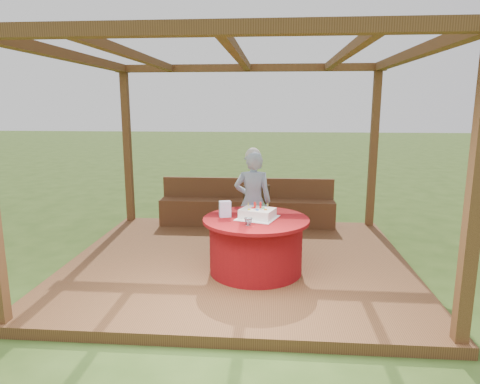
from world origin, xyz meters
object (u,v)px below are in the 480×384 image
at_px(elderly_woman, 253,200).
at_px(birthday_cake, 257,213).
at_px(chair, 258,212).
at_px(drinking_glass, 248,222).
at_px(table, 256,245).
at_px(bench, 247,210).
at_px(gift_bag, 225,209).

bearing_deg(elderly_woman, birthday_cake, -82.84).
relative_size(chair, drinking_glass, 9.25).
bearing_deg(drinking_glass, table, 76.78).
height_order(bench, elderly_woman, elderly_woman).
relative_size(table, drinking_glass, 14.09).
height_order(chair, gift_bag, gift_bag).
distance_m(table, elderly_woman, 0.89).
relative_size(table, chair, 1.52).
relative_size(elderly_woman, drinking_glass, 15.94).
bearing_deg(chair, birthday_cake, -87.96).
height_order(table, gift_bag, gift_bag).
distance_m(table, birthday_cake, 0.40).
relative_size(bench, drinking_glass, 32.34).
bearing_deg(table, gift_bag, 173.81).
bearing_deg(bench, chair, -76.56).
bearing_deg(gift_bag, elderly_woman, 50.73).
bearing_deg(gift_bag, birthday_cake, -22.00).
relative_size(table, gift_bag, 6.59).
distance_m(elderly_woman, gift_bag, 0.82).
relative_size(bench, elderly_woman, 2.03).
xyz_separation_m(chair, gift_bag, (-0.36, -1.14, 0.32)).
relative_size(birthday_cake, drinking_glass, 6.12).
relative_size(table, elderly_woman, 0.88).
height_order(birthday_cake, gift_bag, gift_bag).
height_order(bench, gift_bag, gift_bag).
relative_size(chair, birthday_cake, 1.51).
bearing_deg(drinking_glass, gift_bag, 130.80).
height_order(birthday_cake, drinking_glass, birthday_cake).
distance_m(bench, drinking_glass, 2.50).
distance_m(chair, drinking_glass, 1.52).
distance_m(bench, elderly_woman, 1.42).
bearing_deg(bench, drinking_glass, -85.88).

